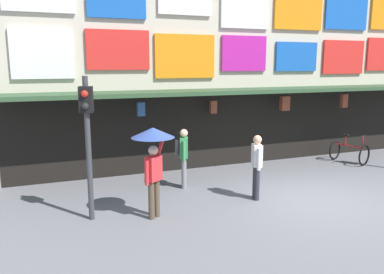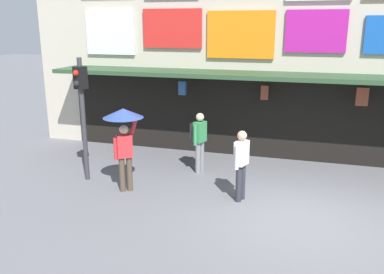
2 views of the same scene
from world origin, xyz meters
The scene contains 7 objects.
ground_plane centered at (0.00, 0.00, 0.00)m, with size 80.00×80.00×0.00m, color slate.
shopfront centered at (0.00, 4.57, 3.96)m, with size 18.00×2.60×8.00m.
traffic_light_near centered at (-5.55, 0.75, 2.14)m, with size 0.33×0.35×3.20m.
bicycle_parked centered at (3.61, 2.66, 0.39)m, with size 1.05×1.33×1.05m.
pedestrian_in_red centered at (-2.85, 2.15, 0.98)m, with size 0.44×0.50×1.68m.
pedestrian_with_umbrella centered at (-4.21, 0.32, 1.64)m, with size 0.96×0.96×2.08m.
pedestrian_in_black centered at (-1.41, 0.58, 0.95)m, with size 0.32×0.51×1.68m.
Camera 1 is at (-6.42, -7.72, 3.43)m, focal length 36.07 mm.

